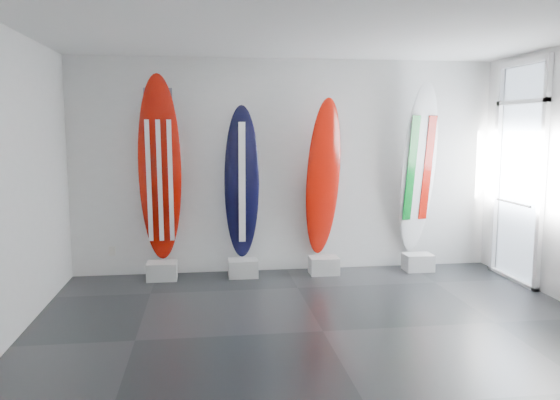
{
  "coord_description": "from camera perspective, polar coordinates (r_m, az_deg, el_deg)",
  "views": [
    {
      "loc": [
        -1.15,
        -5.24,
        2.03
      ],
      "look_at": [
        -0.25,
        1.4,
        1.16
      ],
      "focal_mm": 35.39,
      "sensor_mm": 36.0,
      "label": 1
    }
  ],
  "objects": [
    {
      "name": "surfboard_usa",
      "position": [
        7.57,
        -12.32,
        3.13
      ],
      "size": [
        0.57,
        0.29,
        2.51
      ],
      "primitive_type": "ellipsoid",
      "rotation": [
        0.08,
        0.0,
        -0.01
      ],
      "color": "#9A0D04",
      "rests_on": "display_block_usa"
    },
    {
      "name": "display_block_navy",
      "position": [
        7.68,
        -3.84,
        -7.04
      ],
      "size": [
        0.4,
        0.3,
        0.24
      ],
      "primitive_type": "cube",
      "color": "silver",
      "rests_on": "floor"
    },
    {
      "name": "wall_outlet",
      "position": [
        8.01,
        -16.95,
        -5.06
      ],
      "size": [
        0.09,
        0.02,
        0.13
      ],
      "primitive_type": "cube",
      "color": "silver",
      "rests_on": "wall_back"
    },
    {
      "name": "surfboard_swiss",
      "position": [
        7.73,
        4.48,
        2.26
      ],
      "size": [
        0.58,
        0.5,
        2.22
      ],
      "primitive_type": "ellipsoid",
      "rotation": [
        0.15,
        0.0,
        0.22
      ],
      "color": "#9A0D04",
      "rests_on": "display_block_swiss"
    },
    {
      "name": "ceiling",
      "position": [
        5.45,
        4.78,
        17.59
      ],
      "size": [
        6.0,
        6.0,
        0.0
      ],
      "primitive_type": "plane",
      "rotation": [
        3.14,
        0.0,
        0.0
      ],
      "color": "white",
      "rests_on": "wall_back"
    },
    {
      "name": "floor",
      "position": [
        5.74,
        4.45,
        -13.37
      ],
      "size": [
        6.0,
        6.0,
        0.0
      ],
      "primitive_type": "plane",
      "color": "black",
      "rests_on": "ground"
    },
    {
      "name": "display_block_usa",
      "position": [
        7.69,
        -12.09,
        -7.18
      ],
      "size": [
        0.4,
        0.3,
        0.24
      ],
      "primitive_type": "cube",
      "color": "silver",
      "rests_on": "floor"
    },
    {
      "name": "display_block_italy",
      "position": [
        8.24,
        14.08,
        -6.26
      ],
      "size": [
        0.4,
        0.3,
        0.24
      ],
      "primitive_type": "cube",
      "color": "silver",
      "rests_on": "floor"
    },
    {
      "name": "wall_front",
      "position": [
        3.02,
        14.76,
        -3.0
      ],
      "size": [
        6.0,
        0.0,
        6.0
      ],
      "primitive_type": "plane",
      "rotation": [
        -1.57,
        0.0,
        0.0
      ],
      "color": "white",
      "rests_on": "ground"
    },
    {
      "name": "surfboard_italy",
      "position": [
        8.12,
        14.11,
        3.15
      ],
      "size": [
        0.62,
        0.5,
        2.46
      ],
      "primitive_type": "ellipsoid",
      "rotation": [
        0.13,
        0.0,
        0.2
      ],
      "color": "white",
      "rests_on": "display_block_italy"
    },
    {
      "name": "glass_door",
      "position": [
        7.97,
        23.47,
        2.41
      ],
      "size": [
        0.12,
        1.16,
        2.85
      ],
      "primitive_type": null,
      "color": "white",
      "rests_on": "floor"
    },
    {
      "name": "display_block_swiss",
      "position": [
        7.84,
        4.55,
        -6.76
      ],
      "size": [
        0.4,
        0.3,
        0.24
      ],
      "primitive_type": "cube",
      "color": "silver",
      "rests_on": "floor"
    },
    {
      "name": "wall_back",
      "position": [
        7.85,
        0.72,
        3.5
      ],
      "size": [
        6.0,
        0.0,
        6.0
      ],
      "primitive_type": "plane",
      "rotation": [
        1.57,
        0.0,
        0.0
      ],
      "color": "white",
      "rests_on": "ground"
    },
    {
      "name": "surfboard_navy",
      "position": [
        7.58,
        -3.97,
        1.78
      ],
      "size": [
        0.48,
        0.23,
        2.11
      ],
      "primitive_type": "ellipsoid",
      "rotation": [
        0.07,
        0.0,
        0.0
      ],
      "color": "black",
      "rests_on": "display_block_navy"
    }
  ]
}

